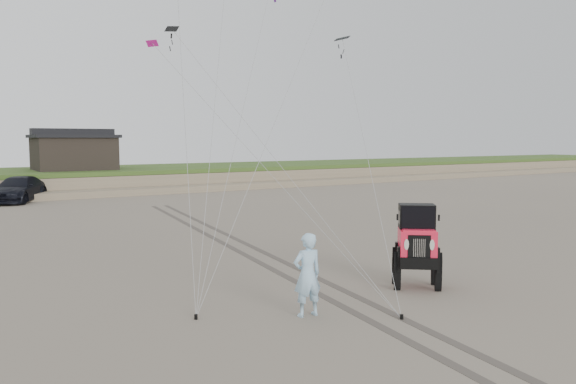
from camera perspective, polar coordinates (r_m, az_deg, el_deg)
name	(u,v)px	position (r m, az deg, el deg)	size (l,w,h in m)	color
ground	(321,306)	(14.42, 3.35, -11.49)	(160.00, 160.00, 0.00)	#6B6054
dune_ridge	(48,181)	(49.43, -23.23, 1.02)	(160.00, 14.25, 1.73)	#7A6B54
cabin	(74,151)	(49.20, -20.93, 3.90)	(6.40, 5.40, 3.35)	black
truck_c	(18,189)	(41.95, -25.72, 0.25)	(2.36, 5.80, 1.68)	black
jeep	(417,255)	(16.27, 12.94, -6.24)	(2.18, 5.06, 1.89)	#FF2040
man	(307,275)	(13.37, 1.97, -8.39)	(0.73, 0.48, 2.00)	#8EC4DB
stake_main	(196,317)	(13.54, -9.34, -12.40)	(0.08, 0.08, 0.12)	black
stake_aux	(402,317)	(13.62, 11.48, -12.34)	(0.08, 0.08, 0.12)	black
tire_tracks	(241,247)	(22.06, -4.77, -5.57)	(5.22, 29.74, 0.01)	#4C443D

